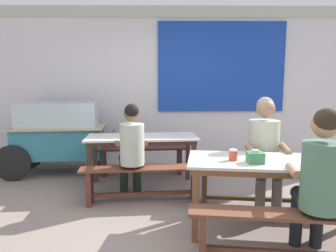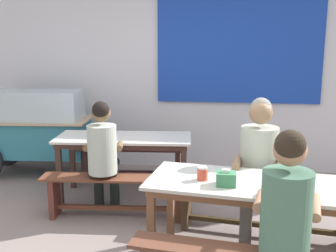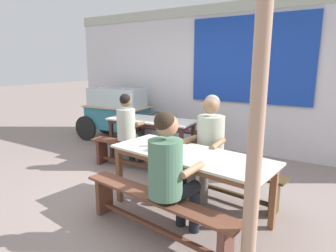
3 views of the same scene
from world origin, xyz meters
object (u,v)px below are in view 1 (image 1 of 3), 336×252
object	(u,v)px
bench_near_front	(300,231)
food_cart	(58,132)
bench_near_back	(270,183)
condiment_jar	(233,155)
tissue_box	(255,157)
person_left_back_turned	(132,147)
person_right_near_table	(265,147)
person_near_front	(320,177)
bench_far_front	(143,179)
dining_table_far	(142,142)
dining_table_near	(284,168)
bench_far_back	(142,156)

from	to	relation	value
bench_near_front	food_cart	xyz separation A→B (m)	(-2.86, 2.67, 0.38)
bench_near_back	condiment_jar	world-z (taller)	condiment_jar
tissue_box	person_left_back_turned	bearing A→B (deg)	143.09
tissue_box	person_right_near_table	bearing A→B (deg)	65.06
bench_near_back	person_near_front	distance (m)	1.22
bench_far_front	condiment_jar	distance (m)	1.34
food_cart	condiment_jar	distance (m)	3.20
person_left_back_turned	food_cart	bearing A→B (deg)	137.98
dining_table_far	person_near_front	bearing A→B (deg)	-50.98
bench_far_front	dining_table_far	bearing A→B (deg)	94.73
person_right_near_table	tissue_box	size ratio (longest dim) A/B	8.81
bench_near_front	tissue_box	distance (m)	0.74
bench_near_front	person_right_near_table	xyz separation A→B (m)	(0.06, 1.15, 0.46)
person_left_back_turned	condiment_jar	world-z (taller)	person_left_back_turned
bench_near_front	tissue_box	bearing A→B (deg)	115.58
dining_table_far	person_right_near_table	distance (m)	1.72
dining_table_near	person_right_near_table	world-z (taller)	person_right_near_table
bench_far_front	bench_near_front	bearing A→B (deg)	-45.43
dining_table_near	bench_far_back	world-z (taller)	dining_table_near
dining_table_far	dining_table_near	bearing A→B (deg)	-42.98
bench_near_back	bench_near_front	bearing A→B (deg)	-97.38
bench_far_front	person_right_near_table	world-z (taller)	person_right_near_table
dining_table_far	condiment_jar	xyz separation A→B (m)	(1.00, -1.39, 0.14)
person_near_front	tissue_box	world-z (taller)	person_near_front
bench_near_back	bench_far_front	bearing A→B (deg)	172.14
dining_table_near	bench_far_front	bearing A→B (deg)	151.04
bench_far_back	person_right_near_table	distance (m)	2.16
bench_far_back	food_cart	world-z (taller)	food_cart
dining_table_far	bench_near_back	bearing A→B (deg)	-27.07
tissue_box	person_near_front	bearing A→B (deg)	-49.22
bench_near_back	person_left_back_turned	size ratio (longest dim) A/B	1.45
food_cart	condiment_jar	size ratio (longest dim) A/B	16.86
bench_near_front	food_cart	world-z (taller)	food_cart
person_near_front	dining_table_near	bearing A→B (deg)	97.90
person_left_back_turned	bench_near_front	bearing A→B (deg)	-43.89
bench_near_front	food_cart	distance (m)	3.94
bench_near_back	person_near_front	world-z (taller)	person_near_front
dining_table_near	person_right_near_table	size ratio (longest dim) A/B	1.46
bench_far_back	bench_near_front	size ratio (longest dim) A/B	0.81
bench_far_front	person_near_front	distance (m)	2.09
person_left_back_turned	condiment_jar	distance (m)	1.39
bench_far_front	tissue_box	xyz separation A→B (m)	(1.14, -0.90, 0.50)
bench_near_back	person_left_back_turned	world-z (taller)	person_left_back_turned
bench_near_back	tissue_box	size ratio (longest dim) A/B	11.88
dining_table_near	tissue_box	size ratio (longest dim) A/B	12.86
bench_far_back	bench_near_front	xyz separation A→B (m)	(1.48, -2.59, 0.00)
food_cart	bench_far_front	bearing A→B (deg)	-40.62
bench_near_front	person_near_front	size ratio (longest dim) A/B	1.40
food_cart	person_left_back_turned	xyz separation A→B (m)	(1.34, -1.21, 0.01)
dining_table_far	condiment_jar	distance (m)	1.72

